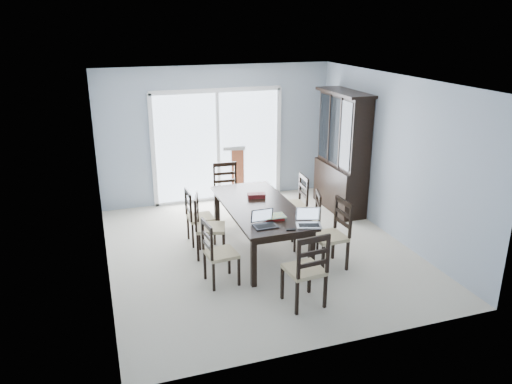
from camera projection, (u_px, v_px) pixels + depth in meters
The scene contains 24 objects.
floor at pixel (259, 251), 7.73m from camera, with size 5.00×5.00×0.00m, color beige.
ceiling at pixel (260, 80), 6.87m from camera, with size 5.00×5.00×0.00m, color white.
back_wall at pixel (217, 134), 9.53m from camera, with size 4.50×0.02×2.60m, color #919EAD.
wall_left at pixel (99, 186), 6.62m from camera, with size 0.02×5.00×2.60m, color #919EAD.
wall_right at pixel (393, 157), 7.97m from camera, with size 0.02×5.00×2.60m, color #919EAD.
balcony at pixel (208, 186), 10.88m from camera, with size 4.50×2.00×0.10m, color gray.
railing at pixel (197, 148), 11.57m from camera, with size 4.50×0.06×1.10m, color #99999E.
dining_table at pixel (259, 210), 7.50m from camera, with size 1.00×2.20×0.75m.
china_hutch at pixel (342, 153), 9.10m from camera, with size 0.50×1.38×2.20m.
sliding_door at pixel (218, 146), 9.58m from camera, with size 2.52×0.05×2.18m.
chair_left_near at pixel (215, 246), 6.59m from camera, with size 0.44×0.43×1.05m.
chair_left_mid at pixel (204, 219), 7.38m from camera, with size 0.53×0.52×1.11m.
chair_left_far at pixel (195, 211), 7.83m from camera, with size 0.40×0.39×1.02m.
chair_right_near at pixel (336, 227), 7.07m from camera, with size 0.47×0.46×1.16m.
chair_right_mid at pixel (311, 214), 7.68m from camera, with size 0.50×0.49×1.04m.
chair_right_far at pixel (297, 197), 8.34m from camera, with size 0.45×0.43×1.09m.
chair_end_near at pixel (308, 263), 6.02m from camera, with size 0.47×0.49×1.16m.
chair_end_far at pixel (226, 185), 8.85m from camera, with size 0.46×0.47×1.14m.
laptop_dark at pixel (265, 223), 6.70m from camera, with size 0.32×0.23×0.22m.
laptop_silver at pixel (309, 222), 6.72m from camera, with size 0.39×0.32×0.23m.
book_stack at pixel (274, 217), 6.97m from camera, with size 0.31×0.24×0.05m.
cell_phone at pixel (291, 229), 6.61m from camera, with size 0.12×0.06×0.01m, color black.
game_box at pixel (256, 196), 7.78m from camera, with size 0.27×0.14×0.07m, color #54101A.
hot_tub at pixel (193, 162), 10.55m from camera, with size 2.28×2.10×1.04m.
Camera 1 is at (-2.26, -6.62, 3.41)m, focal length 35.00 mm.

